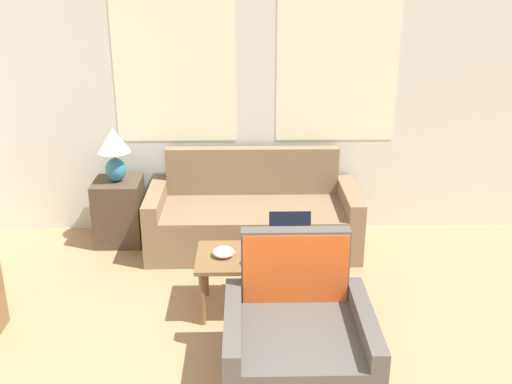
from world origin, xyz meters
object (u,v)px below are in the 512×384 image
object	(u,v)px
snack_bowl	(223,252)
tv_remote	(248,254)
laptop	(291,243)
table_lamp	(114,148)
couch	(253,219)
coffee_table	(260,262)
armchair	(298,346)
cup_navy	(251,259)

from	to	relation	value
snack_bowl	tv_remote	size ratio (longest dim) A/B	1.02
laptop	snack_bowl	size ratio (longest dim) A/B	1.99
table_lamp	laptop	bearing A→B (deg)	-36.78
couch	laptop	distance (m)	1.09
couch	coffee_table	bearing A→B (deg)	-88.39
couch	armchair	distance (m)	1.99
armchair	laptop	distance (m)	0.98
couch	coffee_table	size ratio (longest dim) A/B	2.03
laptop	cup_navy	world-z (taller)	laptop
coffee_table	tv_remote	size ratio (longest dim) A/B	5.97
cup_navy	tv_remote	world-z (taller)	cup_navy
table_lamp	coffee_table	distance (m)	1.84
couch	cup_navy	size ratio (longest dim) A/B	22.38
armchair	coffee_table	distance (m)	0.90
armchair	coffee_table	xyz separation A→B (m)	(-0.21, 0.87, 0.13)
tv_remote	couch	bearing A→B (deg)	87.24
tv_remote	table_lamp	bearing A→B (deg)	134.63
table_lamp	tv_remote	size ratio (longest dim) A/B	3.20
snack_bowl	tv_remote	xyz separation A→B (m)	(0.18, 0.02, -0.02)
tv_remote	coffee_table	bearing A→B (deg)	-4.41
armchair	coffee_table	bearing A→B (deg)	103.72
coffee_table	laptop	bearing A→B (deg)	19.57
armchair	laptop	size ratio (longest dim) A/B	2.86
coffee_table	tv_remote	xyz separation A→B (m)	(-0.08, 0.01, 0.07)
couch	cup_navy	world-z (taller)	couch
laptop	tv_remote	distance (m)	0.33
cup_navy	tv_remote	distance (m)	0.15
coffee_table	cup_navy	xyz separation A→B (m)	(-0.06, -0.14, 0.10)
couch	armchair	bearing A→B (deg)	-82.99
table_lamp	tv_remote	distance (m)	1.76
table_lamp	snack_bowl	xyz separation A→B (m)	(1.01, -1.22, -0.43)
table_lamp	snack_bowl	size ratio (longest dim) A/B	3.12
coffee_table	snack_bowl	size ratio (longest dim) A/B	5.84
table_lamp	snack_bowl	bearing A→B (deg)	-50.42
table_lamp	coffee_table	bearing A→B (deg)	-43.57
table_lamp	cup_navy	xyz separation A→B (m)	(1.21, -1.35, -0.42)
table_lamp	laptop	world-z (taller)	table_lamp
couch	table_lamp	world-z (taller)	table_lamp
armchair	table_lamp	bearing A→B (deg)	125.57
table_lamp	laptop	xyz separation A→B (m)	(1.51, -1.13, -0.41)
coffee_table	laptop	distance (m)	0.27
cup_navy	laptop	bearing A→B (deg)	37.04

